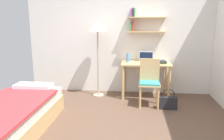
{
  "coord_description": "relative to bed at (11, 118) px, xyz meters",
  "views": [
    {
      "loc": [
        0.27,
        -2.99,
        1.62
      ],
      "look_at": [
        -0.1,
        0.51,
        0.85
      ],
      "focal_mm": 34.86,
      "sensor_mm": 36.0,
      "label": 1
    }
  ],
  "objects": [
    {
      "name": "laptop",
      "position": [
        2.06,
        1.98,
        0.59
      ],
      "size": [
        0.32,
        0.24,
        0.23
      ],
      "color": "#B7BABF",
      "rests_on": "desk"
    },
    {
      "name": "desk",
      "position": [
        2.05,
        1.88,
        0.38
      ],
      "size": [
        1.06,
        0.58,
        0.77
      ],
      "color": "tan",
      "rests_on": "ground_plane"
    },
    {
      "name": "ground_plane",
      "position": [
        1.53,
        0.18,
        -0.24
      ],
      "size": [
        5.28,
        5.28,
        0.0
      ],
      "primitive_type": "plane",
      "color": "brown"
    },
    {
      "name": "book_stack",
      "position": [
        2.4,
        1.87,
        0.56
      ],
      "size": [
        0.17,
        0.25,
        0.06
      ],
      "color": "#4CA856",
      "rests_on": "desk"
    },
    {
      "name": "desk_chair",
      "position": [
        2.1,
        1.37,
        0.27
      ],
      "size": [
        0.42,
        0.39,
        0.93
      ],
      "color": "tan",
      "rests_on": "ground_plane"
    },
    {
      "name": "handbag",
      "position": [
        2.46,
        1.19,
        -0.1
      ],
      "size": [
        0.33,
        0.11,
        0.4
      ],
      "color": "#232328",
      "rests_on": "ground_plane"
    },
    {
      "name": "bed",
      "position": [
        0.0,
        0.0,
        0.0
      ],
      "size": [
        0.95,
        2.04,
        0.54
      ],
      "color": "tan",
      "rests_on": "ground_plane"
    },
    {
      "name": "standing_lamp",
      "position": [
        1.01,
        1.82,
        1.22
      ],
      "size": [
        0.38,
        0.38,
        1.66
      ],
      "color": "#B2A893",
      "rests_on": "ground_plane"
    },
    {
      "name": "water_bottle",
      "position": [
        1.66,
        1.9,
        0.63
      ],
      "size": [
        0.07,
        0.07,
        0.2
      ],
      "primitive_type": "cylinder",
      "color": "#4C99DB",
      "rests_on": "desk"
    },
    {
      "name": "wall_back",
      "position": [
        1.54,
        2.2,
        1.07
      ],
      "size": [
        4.4,
        0.27,
        2.6
      ],
      "color": "white",
      "rests_on": "ground_plane"
    }
  ]
}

